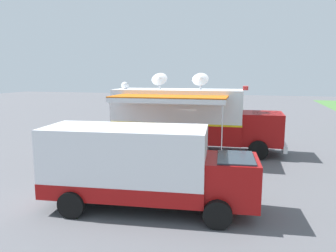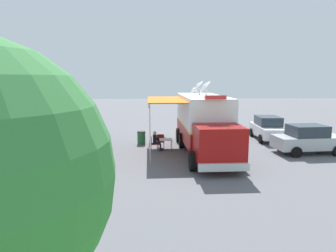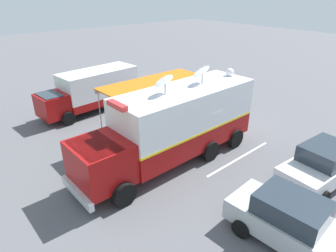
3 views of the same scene
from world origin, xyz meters
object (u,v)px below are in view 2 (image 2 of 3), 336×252
at_px(water_bottle, 165,138).
at_px(folding_chair_at_table, 153,142).
at_px(command_truck, 204,121).
at_px(folding_table, 166,140).
at_px(support_truck, 67,131).
at_px(seated_responder, 156,140).
at_px(trash_bin, 141,138).
at_px(folding_chair_beside_table, 160,140).
at_px(car_behind_truck, 308,139).
at_px(car_far_corner, 268,128).

height_order(water_bottle, folding_chair_at_table, water_bottle).
xyz_separation_m(command_truck, water_bottle, (2.39, -0.47, -1.11)).
relative_size(folding_table, support_truck, 0.12).
distance_m(seated_responder, trash_bin, 2.17).
bearing_deg(trash_bin, folding_chair_beside_table, 140.01).
bearing_deg(car_behind_truck, folding_chair_beside_table, -11.52).
relative_size(support_truck, car_far_corner, 1.62).
xyz_separation_m(folding_table, car_far_corner, (-7.82, -3.14, 0.21)).
xyz_separation_m(folding_chair_beside_table, support_truck, (5.71, 1.39, 0.87)).
bearing_deg(car_behind_truck, folding_table, -6.53).
bearing_deg(car_far_corner, trash_bin, 7.05).
bearing_deg(folding_chair_at_table, support_truck, 6.67).
height_order(water_bottle, car_behind_truck, car_behind_truck).
relative_size(folding_table, water_bottle, 3.67).
distance_m(folding_table, water_bottle, 0.19).
bearing_deg(car_far_corner, command_truck, 33.76).
relative_size(water_bottle, support_truck, 0.03).
relative_size(command_truck, folding_chair_beside_table, 10.98).
height_order(seated_responder, support_truck, support_truck).
relative_size(seated_responder, car_behind_truck, 0.29).
xyz_separation_m(folding_table, seated_responder, (0.61, -0.08, -0.02)).
relative_size(folding_chair_beside_table, trash_bin, 0.96).
relative_size(folding_chair_beside_table, seated_responder, 0.70).
relative_size(folding_table, car_far_corner, 0.19).
bearing_deg(folding_table, seated_responder, -7.06).
relative_size(folding_table, folding_chair_at_table, 0.94).
distance_m(folding_chair_at_table, trash_bin, 2.08).
height_order(folding_table, folding_chair_beside_table, folding_chair_beside_table).
relative_size(seated_responder, support_truck, 0.18).
bearing_deg(water_bottle, folding_table, -132.53).
distance_m(command_truck, trash_bin, 4.93).
relative_size(command_truck, water_bottle, 42.65).
distance_m(command_truck, seated_responder, 3.27).
bearing_deg(car_far_corner, support_truck, 14.88).
height_order(support_truck, car_far_corner, support_truck).
xyz_separation_m(water_bottle, support_truck, (5.98, 0.48, 0.55)).
xyz_separation_m(folding_chair_beside_table, trash_bin, (1.33, -1.12, -0.06)).
distance_m(seated_responder, car_far_corner, 8.97).
distance_m(water_bottle, support_truck, 6.02).
bearing_deg(car_far_corner, seated_responder, 19.97).
xyz_separation_m(folding_chair_at_table, folding_chair_beside_table, (-0.48, -0.78, 0.00)).
bearing_deg(folding_chair_beside_table, water_bottle, 106.03).
height_order(folding_table, water_bottle, water_bottle).
relative_size(command_truck, car_behind_truck, 2.21).
relative_size(folding_chair_at_table, seated_responder, 0.70).
bearing_deg(water_bottle, car_behind_truck, 173.94).
bearing_deg(car_behind_truck, seated_responder, -6.56).
height_order(command_truck, water_bottle, command_truck).
relative_size(seated_responder, car_far_corner, 0.29).
height_order(command_truck, car_behind_truck, command_truck).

